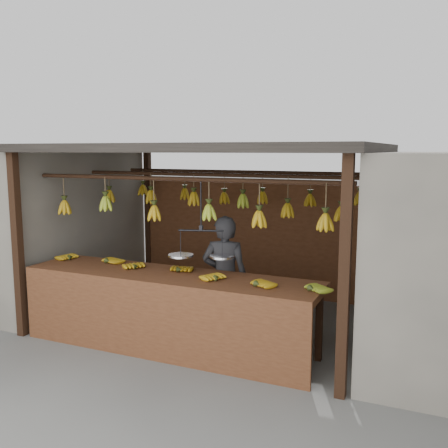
% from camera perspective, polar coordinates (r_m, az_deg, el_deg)
% --- Properties ---
extents(ground, '(80.00, 80.00, 0.00)m').
position_cam_1_polar(ground, '(7.02, -1.00, -10.88)').
color(ground, '#5B5B57').
extents(stall, '(4.30, 3.30, 2.40)m').
position_cam_1_polar(stall, '(6.94, 0.10, 5.52)').
color(stall, black).
rests_on(stall, ground).
extents(neighbor_left, '(3.00, 3.00, 2.30)m').
position_cam_1_polar(neighbor_left, '(8.85, -22.71, 0.16)').
color(neighbor_left, slate).
rests_on(neighbor_left, ground).
extents(counter, '(3.64, 0.82, 0.96)m').
position_cam_1_polar(counter, '(5.80, -6.84, -7.79)').
color(counter, '#58301A').
rests_on(counter, ground).
extents(hanging_bananas, '(3.65, 2.22, 0.39)m').
position_cam_1_polar(hanging_bananas, '(6.66, -0.98, 2.42)').
color(hanging_bananas, '#B38713').
rests_on(hanging_bananas, ground).
extents(balance_scale, '(0.74, 0.43, 0.89)m').
position_cam_1_polar(balance_scale, '(5.72, -2.61, -3.24)').
color(balance_scale, black).
rests_on(balance_scale, ground).
extents(vendor, '(0.63, 0.49, 1.55)m').
position_cam_1_polar(vendor, '(6.12, 0.10, -6.23)').
color(vendor, '#262628').
rests_on(vendor, ground).
extents(bag_bundles, '(0.08, 0.26, 1.14)m').
position_cam_1_polar(bag_bundles, '(7.53, 16.98, -2.17)').
color(bag_bundles, yellow).
rests_on(bag_bundles, ground).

